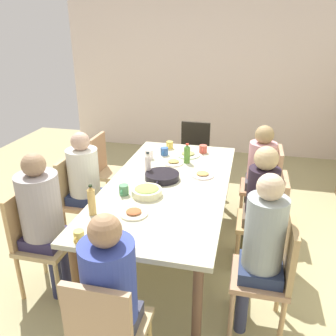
# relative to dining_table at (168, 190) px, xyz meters

# --- Properties ---
(ground_plane) EXTENTS (7.35, 7.35, 0.00)m
(ground_plane) POSITION_rel_dining_table_xyz_m (0.00, 0.00, -0.68)
(ground_plane) COLOR tan
(wall_left) EXTENTS (0.12, 4.92, 2.60)m
(wall_left) POSITION_rel_dining_table_xyz_m (-3.12, 0.00, 0.62)
(wall_left) COLOR silver
(wall_left) RESTS_ON ground_plane
(dining_table) EXTENTS (2.22, 1.09, 0.75)m
(dining_table) POSITION_rel_dining_table_xyz_m (0.00, 0.00, 0.00)
(dining_table) COLOR #BEBB9D
(dining_table) RESTS_ON ground_plane
(chair_0) EXTENTS (0.40, 0.40, 0.90)m
(chair_0) POSITION_rel_dining_table_xyz_m (0.00, 0.92, -0.17)
(chair_0) COLOR tan
(chair_0) RESTS_ON ground_plane
(person_0) EXTENTS (0.30, 0.30, 1.17)m
(person_0) POSITION_rel_dining_table_xyz_m (-0.00, 0.83, 0.02)
(person_0) COLOR brown
(person_0) RESTS_ON ground_plane
(chair_1) EXTENTS (0.40, 0.40, 0.90)m
(chair_1) POSITION_rel_dining_table_xyz_m (0.00, -0.92, -0.17)
(chair_1) COLOR tan
(chair_1) RESTS_ON ground_plane
(person_1) EXTENTS (0.30, 0.30, 1.17)m
(person_1) POSITION_rel_dining_table_xyz_m (0.00, -0.83, 0.02)
(person_1) COLOR #253C4D
(person_1) RESTS_ON ground_plane
(chair_2) EXTENTS (0.40, 0.40, 0.90)m
(chair_2) POSITION_rel_dining_table_xyz_m (0.74, -0.92, -0.17)
(chair_2) COLOR tan
(chair_2) RESTS_ON ground_plane
(person_2) EXTENTS (0.32, 0.32, 1.23)m
(person_2) POSITION_rel_dining_table_xyz_m (0.74, -0.83, 0.06)
(person_2) COLOR #303053
(person_2) RESTS_ON ground_plane
(chair_3) EXTENTS (0.40, 0.40, 0.90)m
(chair_3) POSITION_rel_dining_table_xyz_m (1.49, 0.00, -0.17)
(chair_3) COLOR tan
(chair_3) RESTS_ON ground_plane
(person_3) EXTENTS (0.31, 0.31, 1.21)m
(person_3) POSITION_rel_dining_table_xyz_m (1.40, 0.00, 0.04)
(person_3) COLOR #263A4F
(person_3) RESTS_ON ground_plane
(chair_4) EXTENTS (0.40, 0.40, 0.90)m
(chair_4) POSITION_rel_dining_table_xyz_m (-1.49, 0.00, -0.17)
(chair_4) COLOR black
(chair_4) RESTS_ON ground_plane
(chair_5) EXTENTS (0.40, 0.40, 0.90)m
(chair_5) POSITION_rel_dining_table_xyz_m (0.74, 0.92, -0.17)
(chair_5) COLOR tan
(chair_5) RESTS_ON ground_plane
(person_5) EXTENTS (0.30, 0.30, 1.24)m
(person_5) POSITION_rel_dining_table_xyz_m (0.74, 0.83, 0.05)
(person_5) COLOR #323754
(person_5) RESTS_ON ground_plane
(chair_6) EXTENTS (0.40, 0.40, 0.90)m
(chair_6) POSITION_rel_dining_table_xyz_m (-0.74, -0.92, -0.17)
(chair_6) COLOR tan
(chair_6) RESTS_ON ground_plane
(chair_7) EXTENTS (0.40, 0.40, 0.90)m
(chair_7) POSITION_rel_dining_table_xyz_m (-0.74, 0.92, -0.17)
(chair_7) COLOR tan
(chair_7) RESTS_ON ground_plane
(person_7) EXTENTS (0.30, 0.30, 1.14)m
(person_7) POSITION_rel_dining_table_xyz_m (-0.74, 0.83, 0.00)
(person_7) COLOR #484948
(person_7) RESTS_ON ground_plane
(plate_0) EXTENTS (0.22, 0.22, 0.04)m
(plate_0) POSITION_rel_dining_table_xyz_m (0.61, -0.12, 0.08)
(plate_0) COLOR beige
(plate_0) RESTS_ON dining_table
(plate_1) EXTENTS (0.21, 0.21, 0.04)m
(plate_1) POSITION_rel_dining_table_xyz_m (-0.48, -0.06, 0.08)
(plate_1) COLOR white
(plate_1) RESTS_ON dining_table
(plate_2) EXTENTS (0.22, 0.22, 0.04)m
(plate_2) POSITION_rel_dining_table_xyz_m (-0.23, 0.28, 0.08)
(plate_2) COLOR white
(plate_2) RESTS_ON dining_table
(plate_3) EXTENTS (0.26, 0.26, 0.04)m
(plate_3) POSITION_rel_dining_table_xyz_m (-0.75, 0.05, 0.08)
(plate_3) COLOR silver
(plate_3) RESTS_ON dining_table
(bowl_0) EXTENTS (0.26, 0.26, 0.08)m
(bowl_0) POSITION_rel_dining_table_xyz_m (0.28, -0.12, 0.11)
(bowl_0) COLOR beige
(bowl_0) RESTS_ON dining_table
(serving_pan) EXTENTS (0.50, 0.32, 0.06)m
(serving_pan) POSITION_rel_dining_table_xyz_m (-0.07, -0.07, 0.10)
(serving_pan) COLOR black
(serving_pan) RESTS_ON dining_table
(cup_0) EXTENTS (0.11, 0.07, 0.08)m
(cup_0) POSITION_rel_dining_table_xyz_m (1.04, -0.37, 0.11)
(cup_0) COLOR #DBC156
(cup_0) RESTS_ON dining_table
(cup_1) EXTENTS (0.11, 0.08, 0.08)m
(cup_1) POSITION_rel_dining_table_xyz_m (-0.93, -0.20, 0.11)
(cup_1) COLOR #DFC151
(cup_1) RESTS_ON dining_table
(cup_2) EXTENTS (0.12, 0.08, 0.09)m
(cup_2) POSITION_rel_dining_table_xyz_m (0.31, -0.31, 0.11)
(cup_2) COLOR #4E855A
(cup_2) RESTS_ON dining_table
(cup_3) EXTENTS (0.12, 0.09, 0.09)m
(cup_3) POSITION_rel_dining_table_xyz_m (-0.88, 0.20, 0.11)
(cup_3) COLOR #C85544
(cup_3) RESTS_ON dining_table
(cup_4) EXTENTS (0.12, 0.09, 0.10)m
(cup_4) POSITION_rel_dining_table_xyz_m (-0.57, -0.35, 0.12)
(cup_4) COLOR white
(cup_4) RESTS_ON dining_table
(cup_5) EXTENTS (0.12, 0.09, 0.09)m
(cup_5) POSITION_rel_dining_table_xyz_m (-0.71, -0.21, 0.11)
(cup_5) COLOR #365B9D
(cup_5) RESTS_ON dining_table
(bottle_0) EXTENTS (0.06, 0.06, 0.25)m
(bottle_0) POSITION_rel_dining_table_xyz_m (0.68, -0.43, 0.18)
(bottle_0) COLOR tan
(bottle_0) RESTS_ON dining_table
(bottle_1) EXTENTS (0.06, 0.06, 0.24)m
(bottle_1) POSITION_rel_dining_table_xyz_m (-0.13, -0.23, 0.18)
(bottle_1) COLOR silver
(bottle_1) RESTS_ON dining_table
(bottle_2) EXTENTS (0.07, 0.07, 0.21)m
(bottle_2) POSITION_rel_dining_table_xyz_m (-0.54, 0.08, 0.17)
(bottle_2) COLOR #4E822E
(bottle_2) RESTS_ON dining_table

